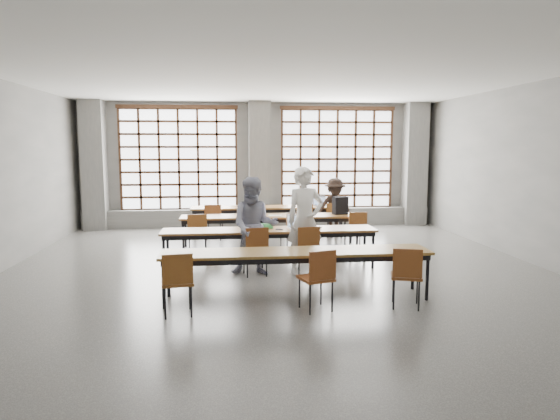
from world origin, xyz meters
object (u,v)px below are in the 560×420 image
object	(u,v)px
chair_near_mid	(318,274)
phone	(279,229)
desk_row_a	(270,209)
chair_back_mid	(304,217)
desk_row_b	(271,218)
laptop_back	(320,203)
plastic_bag	(304,200)
chair_mid_right	(356,227)
student_back	(335,208)
chair_front_right	(307,245)
backpack	(340,205)
desk_row_c	(269,232)
chair_back_left	(214,218)
student_male	(305,221)
desk_row_d	(296,255)
chair_near_left	(177,277)
laptop_front	(297,224)
chair_front_left	(256,246)
chair_near_right	(407,271)
chair_mid_left	(197,230)
green_box	(266,226)
chair_back_right	(335,216)
mouse	(319,227)
red_pouch	(177,279)
chair_mid_centre	(293,228)
student_female	(255,226)

from	to	relation	value
chair_near_mid	phone	size ratio (longest dim) A/B	6.77
desk_row_a	chair_back_mid	bearing A→B (deg)	-38.13
desk_row_a	desk_row_b	bearing A→B (deg)	-93.85
laptop_back	plastic_bag	bearing A→B (deg)	-172.36
chair_mid_right	student_back	xyz separation A→B (m)	(-0.09, 1.78, 0.20)
chair_mid_right	chair_front_right	size ratio (longest dim) A/B	1.00
desk_row_a	chair_near_mid	world-z (taller)	chair_near_mid
phone	backpack	size ratio (longest dim) A/B	0.33
desk_row_c	chair_back_left	world-z (taller)	chair_back_left
desk_row_a	backpack	distance (m)	2.21
student_male	chair_back_mid	bearing A→B (deg)	65.87
desk_row_d	chair_front_right	bearing A→B (deg)	74.76
chair_near_left	student_male	bearing A→B (deg)	45.90
chair_back_mid	plastic_bag	bearing A→B (deg)	81.76
desk_row_c	laptop_front	distance (m)	0.57
chair_back_left	plastic_bag	xyz separation A→B (m)	(2.31, 0.68, 0.34)
chair_front_right	chair_near_mid	xyz separation A→B (m)	(-0.15, -1.98, 0.00)
chair_front_left	student_male	size ratio (longest dim) A/B	0.46
desk_row_b	plastic_bag	bearing A→B (deg)	59.33
chair_near_right	laptop_back	xyz separation A→B (m)	(-0.09, 6.21, 0.25)
chair_mid_right	backpack	size ratio (longest dim) A/B	2.20
desk_row_c	chair_near_mid	world-z (taller)	chair_near_mid
chair_mid_left	chair_near_right	xyz separation A→B (m)	(3.14, -3.81, 0.00)
chair_near_left	chair_mid_right	bearing A→B (deg)	48.07
chair_mid_left	chair_near_right	size ratio (longest dim) A/B	1.00
green_box	chair_back_mid	bearing A→B (deg)	67.69
chair_back_right	mouse	bearing A→B (deg)	-107.66
chair_mid_right	laptop_front	size ratio (longest dim) A/B	2.26
backpack	red_pouch	distance (m)	5.49
plastic_bag	chair_near_right	bearing A→B (deg)	-85.06
chair_near_left	backpack	distance (m)	5.54
desk_row_b	chair_back_left	xyz separation A→B (m)	(-1.30, 1.03, -0.13)
chair_mid_centre	mouse	bearing A→B (deg)	-74.17
desk_row_c	chair_mid_right	distance (m)	2.32
desk_row_d	laptop_front	xyz separation A→B (m)	(0.30, 2.09, 0.13)
chair_back_right	mouse	world-z (taller)	chair_back_right
desk_row_c	chair_mid_left	world-z (taller)	chair_mid_left
chair_mid_centre	student_female	xyz separation A→B (m)	(-0.90, -1.71, 0.33)
desk_row_c	phone	world-z (taller)	phone
phone	chair_near_mid	bearing A→B (deg)	-83.46
green_box	chair_back_right	bearing A→B (deg)	55.43
chair_back_mid	chair_near_left	bearing A→B (deg)	-114.87
desk_row_d	red_pouch	xyz separation A→B (m)	(-1.70, -0.55, -0.16)
chair_near_right	mouse	size ratio (longest dim) A/B	8.98
phone	student_female	bearing A→B (deg)	-140.19
desk_row_c	desk_row_d	world-z (taller)	same
desk_row_b	chair_near_left	bearing A→B (deg)	-110.05
chair_near_mid	backpack	bearing A→B (deg)	73.73
chair_near_right	chair_front_right	bearing A→B (deg)	119.26
student_female	green_box	world-z (taller)	student_female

